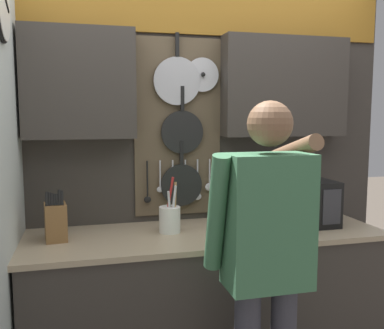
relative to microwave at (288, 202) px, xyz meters
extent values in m
cube|color=#38332D|center=(-0.53, -0.04, -0.61)|extent=(2.00, 0.63, 0.88)
cube|color=tan|center=(-0.53, -0.04, -0.15)|extent=(2.03, 0.66, 0.03)
cube|color=#38332D|center=(-0.53, 0.30, 0.14)|extent=(2.60, 0.04, 2.38)
cube|color=#99661E|center=(-0.53, 0.27, 1.18)|extent=(2.56, 0.02, 0.30)
cube|color=#38332D|center=(-1.22, 0.20, 0.71)|extent=(0.63, 0.16, 0.63)
cube|color=#38332D|center=(0.06, 0.20, 0.71)|extent=(0.82, 0.16, 0.63)
cube|color=brown|center=(-0.63, 0.27, 0.45)|extent=(0.55, 0.01, 1.10)
cylinder|color=#B7B7BC|center=(-0.64, 0.24, 0.74)|extent=(0.29, 0.02, 0.29)
cube|color=black|center=(-0.64, 0.24, 0.95)|extent=(0.02, 0.02, 0.14)
cylinder|color=black|center=(-0.61, 0.24, 0.42)|extent=(0.27, 0.02, 0.27)
cube|color=black|center=(-0.61, 0.24, 0.63)|extent=(0.02, 0.02, 0.15)
cylinder|color=black|center=(-0.61, 0.24, 0.09)|extent=(0.26, 0.02, 0.26)
cube|color=black|center=(-0.61, 0.24, 0.30)|extent=(0.02, 0.02, 0.15)
cylinder|color=silver|center=(-0.48, 0.24, 0.78)|extent=(0.21, 0.01, 0.21)
sphere|color=black|center=(-0.48, 0.23, 0.78)|extent=(0.03, 0.03, 0.03)
cylinder|color=black|center=(-0.83, 0.24, 0.14)|extent=(0.01, 0.01, 0.23)
ellipsoid|color=black|center=(-0.83, 0.24, 0.01)|extent=(0.05, 0.01, 0.04)
cylinder|color=silver|center=(-0.75, 0.24, 0.17)|extent=(0.01, 0.01, 0.17)
ellipsoid|color=silver|center=(-0.75, 0.24, 0.07)|extent=(0.04, 0.01, 0.04)
cylinder|color=silver|center=(-0.67, 0.24, 0.16)|extent=(0.01, 0.01, 0.18)
ellipsoid|color=silver|center=(-0.67, 0.24, 0.06)|extent=(0.05, 0.01, 0.04)
cylinder|color=silver|center=(-0.59, 0.24, 0.13)|extent=(0.01, 0.01, 0.24)
ellipsoid|color=silver|center=(-0.59, 0.24, 0.00)|extent=(0.06, 0.01, 0.05)
cylinder|color=silver|center=(-0.51, 0.24, 0.14)|extent=(0.01, 0.01, 0.22)
ellipsoid|color=silver|center=(-0.51, 0.24, 0.01)|extent=(0.05, 0.01, 0.05)
cylinder|color=silver|center=(-0.43, 0.24, 0.17)|extent=(0.01, 0.01, 0.16)
ellipsoid|color=silver|center=(-0.43, 0.24, 0.07)|extent=(0.06, 0.01, 0.05)
cylinder|color=white|center=(-1.54, -0.22, 1.01)|extent=(0.02, 0.29, 0.29)
torus|color=black|center=(-1.54, -0.22, 1.01)|extent=(0.02, 0.31, 0.31)
cube|color=black|center=(-1.52, -0.18, 1.03)|extent=(0.01, 0.10, 0.06)
cube|color=black|center=(0.00, 0.00, 0.00)|extent=(0.53, 0.38, 0.27)
cube|color=black|center=(-0.06, -0.19, 0.00)|extent=(0.29, 0.01, 0.17)
cube|color=#333338|center=(0.19, -0.19, 0.00)|extent=(0.12, 0.01, 0.21)
cube|color=brown|center=(-1.36, 0.00, -0.04)|extent=(0.13, 0.16, 0.20)
cylinder|color=black|center=(-1.40, -0.03, 0.10)|extent=(0.02, 0.03, 0.07)
cylinder|color=black|center=(-1.38, -0.03, 0.10)|extent=(0.02, 0.03, 0.07)
cylinder|color=black|center=(-1.37, -0.03, 0.09)|extent=(0.02, 0.03, 0.07)
cylinder|color=black|center=(-1.36, -0.03, 0.09)|extent=(0.02, 0.03, 0.06)
cylinder|color=black|center=(-1.35, -0.03, 0.09)|extent=(0.02, 0.03, 0.06)
cylinder|color=black|center=(-1.33, -0.03, 0.10)|extent=(0.02, 0.03, 0.08)
cylinder|color=black|center=(-1.32, -0.03, 0.10)|extent=(0.02, 0.04, 0.08)
cylinder|color=white|center=(-0.74, 0.00, -0.06)|extent=(0.12, 0.12, 0.15)
cylinder|color=silver|center=(-0.74, -0.01, 0.01)|extent=(0.03, 0.03, 0.18)
cylinder|color=silver|center=(-0.72, -0.02, 0.03)|extent=(0.04, 0.02, 0.21)
cylinder|color=tan|center=(-0.71, 0.00, 0.04)|extent=(0.03, 0.06, 0.23)
cylinder|color=red|center=(-0.74, 0.00, 0.05)|extent=(0.05, 0.05, 0.26)
cube|color=#3D704C|center=(-0.41, -0.62, 0.06)|extent=(0.38, 0.22, 0.61)
sphere|color=brown|center=(-0.41, -0.62, 0.49)|extent=(0.20, 0.20, 0.20)
cylinder|color=#3D704C|center=(-0.64, -0.59, 0.10)|extent=(0.08, 0.21, 0.54)
cylinder|color=brown|center=(-0.18, -0.36, 0.34)|extent=(0.08, 0.54, 0.21)
camera|label=1|loc=(-1.21, -2.35, 0.53)|focal=40.00mm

